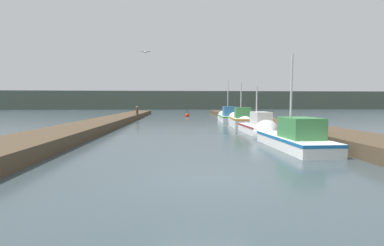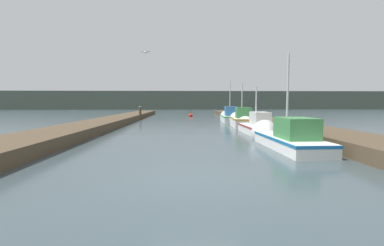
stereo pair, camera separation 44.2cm
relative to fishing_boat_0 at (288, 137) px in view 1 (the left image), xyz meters
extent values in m
plane|color=#38474C|center=(-3.70, -4.00, -0.38)|extent=(200.00, 200.00, 0.00)
cube|color=#4C3D2B|center=(-9.83, 12.00, -0.13)|extent=(2.62, 40.00, 0.50)
cube|color=#4C3D2B|center=(2.43, 12.00, -0.13)|extent=(2.62, 40.00, 0.50)
cube|color=#424C42|center=(-3.70, 65.25, 2.05)|extent=(120.00, 16.00, 4.87)
cube|color=silver|center=(0.01, -0.48, -0.15)|extent=(1.51, 4.12, 0.46)
cube|color=#165C9D|center=(0.01, -0.48, 0.02)|extent=(1.54, 4.15, 0.10)
cone|color=silver|center=(-0.04, 1.95, -0.15)|extent=(1.38, 0.80, 1.36)
cube|color=#387A42|center=(0.02, -0.99, 0.46)|extent=(1.15, 1.50, 0.75)
cylinder|color=#B2B2B7|center=(0.00, -0.17, 1.65)|extent=(0.08, 0.08, 3.14)
cube|color=silver|center=(0.14, 4.25, -0.14)|extent=(1.33, 4.00, 0.47)
cube|color=maroon|center=(0.14, 4.25, 0.03)|extent=(1.36, 4.03, 0.10)
cone|color=silver|center=(0.16, 6.64, -0.14)|extent=(1.24, 0.80, 1.24)
cube|color=silver|center=(0.14, 3.75, 0.48)|extent=(0.83, 1.39, 0.78)
cylinder|color=#B2B2B7|center=(0.15, 4.55, 1.20)|extent=(0.08, 0.08, 2.21)
cube|color=silver|center=(0.26, 8.38, -0.04)|extent=(1.70, 3.76, 0.68)
cube|color=#A57414|center=(0.26, 8.38, 0.24)|extent=(1.73, 3.79, 0.10)
cone|color=silver|center=(0.45, 10.63, -0.04)|extent=(1.40, 0.99, 1.33)
cube|color=#387A42|center=(0.22, 7.92, 0.67)|extent=(1.10, 1.13, 0.74)
cylinder|color=#B2B2B7|center=(0.28, 8.65, 1.55)|extent=(0.08, 0.08, 2.50)
cube|color=silver|center=(0.25, 13.07, -0.08)|extent=(1.59, 3.85, 0.60)
cube|color=green|center=(0.25, 13.07, 0.16)|extent=(1.62, 3.88, 0.10)
cone|color=silver|center=(0.38, 15.42, -0.08)|extent=(1.37, 0.99, 1.32)
cube|color=#2D6699|center=(0.23, 12.60, 0.63)|extent=(1.08, 1.40, 0.82)
cylinder|color=#B2B2B7|center=(0.27, 13.35, 1.80)|extent=(0.08, 0.08, 3.15)
cylinder|color=#473523|center=(-8.76, 18.43, 0.29)|extent=(0.21, 0.21, 1.34)
cylinder|color=silver|center=(-8.76, 18.43, 0.98)|extent=(0.24, 0.24, 0.04)
cylinder|color=#473523|center=(1.32, 9.14, 0.12)|extent=(0.25, 0.25, 1.00)
cylinder|color=silver|center=(1.32, 9.14, 0.64)|extent=(0.29, 0.29, 0.04)
cylinder|color=#473523|center=(-8.61, 17.72, 0.27)|extent=(0.24, 0.24, 1.30)
cylinder|color=silver|center=(-8.61, 17.72, 0.95)|extent=(0.27, 0.27, 0.04)
sphere|color=red|center=(-3.04, 22.56, -0.23)|extent=(0.53, 0.53, 0.53)
cylinder|color=black|center=(-3.04, 22.56, 0.28)|extent=(0.06, 0.06, 0.50)
ellipsoid|color=white|center=(-6.28, 5.75, 4.37)|extent=(0.18, 0.30, 0.12)
cube|color=gray|center=(-6.14, 5.73, 4.39)|extent=(0.29, 0.16, 0.07)
cube|color=gray|center=(-6.41, 5.77, 4.39)|extent=(0.29, 0.16, 0.07)
camera|label=1|loc=(-4.48, -9.94, 1.36)|focal=24.00mm
camera|label=2|loc=(-4.04, -9.96, 1.36)|focal=24.00mm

